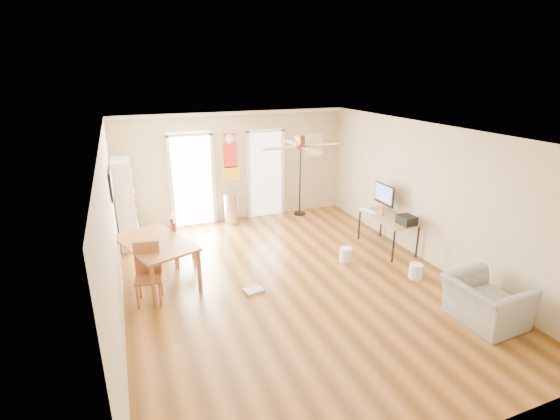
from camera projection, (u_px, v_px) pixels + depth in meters
name	position (u px, v px, depth m)	size (l,w,h in m)	color
floor	(293.00, 283.00, 7.07)	(7.00, 7.00, 0.00)	brown
ceiling	(294.00, 132.00, 6.22)	(5.50, 7.00, 0.00)	silver
wall_back	(236.00, 167.00, 9.72)	(5.50, 0.04, 2.60)	beige
wall_front	(451.00, 337.00, 3.56)	(5.50, 0.04, 2.60)	beige
wall_left	(113.00, 236.00, 5.69)	(0.04, 7.00, 2.60)	beige
wall_right	(429.00, 195.00, 7.59)	(0.04, 7.00, 2.60)	beige
crown_molding	(294.00, 135.00, 6.23)	(5.50, 7.00, 0.08)	white
kitchen_doorway	(192.00, 182.00, 9.42)	(0.90, 0.10, 2.10)	white
bathroom_doorway	(266.00, 175.00, 10.05)	(0.80, 0.10, 2.10)	white
wall_decal	(230.00, 157.00, 9.58)	(0.46, 0.03, 1.10)	red
ac_grille	(314.00, 145.00, 10.27)	(0.50, 0.04, 0.60)	white
framed_poster	(111.00, 184.00, 6.80)	(0.04, 0.66, 0.48)	black
ceiling_fan	(302.00, 147.00, 6.01)	(1.24, 1.24, 0.20)	#593819
bookshelf	(125.00, 203.00, 8.35)	(0.36, 0.82, 1.82)	white
dining_table	(157.00, 262.00, 6.97)	(0.92, 1.54, 0.77)	olive
dining_chair_right_a	(184.00, 242.00, 7.63)	(0.37, 0.37, 0.91)	#AA6E36
dining_chair_right_b	(184.00, 240.00, 7.60)	(0.41, 0.41, 0.99)	olive
dining_chair_near	(148.00, 275.00, 6.34)	(0.40, 0.40, 0.96)	#94542F
trash_can	(231.00, 209.00, 9.69)	(0.34, 0.34, 0.73)	#BBBBBD
torchiere_lamp	(300.00, 177.00, 10.10)	(0.37, 0.37, 1.98)	black
computer_desk	(387.00, 232.00, 8.35)	(0.64, 1.28, 0.69)	#A47A59
imac	(384.00, 198.00, 8.46)	(0.09, 0.63, 0.59)	black
keyboard	(369.00, 211.00, 8.56)	(0.13, 0.41, 0.02)	white
printer	(407.00, 220.00, 7.82)	(0.28, 0.33, 0.17)	black
orange_bottle	(382.00, 210.00, 8.28)	(0.07, 0.07, 0.22)	orange
wastebasket_a	(346.00, 254.00, 7.85)	(0.23, 0.23, 0.27)	white
wastebasket_b	(416.00, 271.00, 7.20)	(0.23, 0.23, 0.27)	white
floor_cloth	(254.00, 290.00, 6.80)	(0.31, 0.24, 0.04)	#A4A5A0
armchair	(485.00, 302.00, 5.90)	(1.01, 0.88, 0.65)	gray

